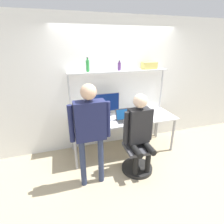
{
  "coord_description": "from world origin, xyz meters",
  "views": [
    {
      "loc": [
        -1.18,
        -2.64,
        2.18
      ],
      "look_at": [
        -0.38,
        -0.07,
        1.12
      ],
      "focal_mm": 28.0,
      "sensor_mm": 36.0,
      "label": 1
    }
  ],
  "objects_px": {
    "storage_box": "(149,66)",
    "cell_phone": "(135,119)",
    "person_seated": "(140,128)",
    "office_chair": "(137,155)",
    "bottle_purple": "(119,66)",
    "laptop": "(124,117)",
    "bottle_green": "(88,66)",
    "person_standing": "(90,124)",
    "monitor": "(106,103)"
  },
  "relations": [
    {
      "from": "bottle_green",
      "to": "bottle_purple",
      "type": "bearing_deg",
      "value": 0.0
    },
    {
      "from": "office_chair",
      "to": "bottle_green",
      "type": "height_order",
      "value": "bottle_green"
    },
    {
      "from": "cell_phone",
      "to": "bottle_green",
      "type": "bearing_deg",
      "value": 153.97
    },
    {
      "from": "office_chair",
      "to": "person_seated",
      "type": "bearing_deg",
      "value": -91.42
    },
    {
      "from": "bottle_purple",
      "to": "person_standing",
      "type": "bearing_deg",
      "value": -128.19
    },
    {
      "from": "monitor",
      "to": "bottle_green",
      "type": "bearing_deg",
      "value": 176.79
    },
    {
      "from": "cell_phone",
      "to": "person_standing",
      "type": "height_order",
      "value": "person_standing"
    },
    {
      "from": "cell_phone",
      "to": "bottle_green",
      "type": "xyz_separation_m",
      "value": [
        -0.83,
        0.41,
        1.02
      ]
    },
    {
      "from": "office_chair",
      "to": "bottle_green",
      "type": "xyz_separation_m",
      "value": [
        -0.66,
        0.9,
        1.49
      ]
    },
    {
      "from": "laptop",
      "to": "cell_phone",
      "type": "distance_m",
      "value": 0.25
    },
    {
      "from": "laptop",
      "to": "storage_box",
      "type": "xyz_separation_m",
      "value": [
        0.69,
        0.39,
        0.92
      ]
    },
    {
      "from": "laptop",
      "to": "storage_box",
      "type": "height_order",
      "value": "storage_box"
    },
    {
      "from": "storage_box",
      "to": "cell_phone",
      "type": "bearing_deg",
      "value": -137.93
    },
    {
      "from": "cell_phone",
      "to": "storage_box",
      "type": "relative_size",
      "value": 0.5
    },
    {
      "from": "storage_box",
      "to": "person_seated",
      "type": "bearing_deg",
      "value": -123.13
    },
    {
      "from": "office_chair",
      "to": "person_standing",
      "type": "xyz_separation_m",
      "value": [
        -0.84,
        -0.12,
        0.78
      ]
    },
    {
      "from": "laptop",
      "to": "storage_box",
      "type": "relative_size",
      "value": 0.98
    },
    {
      "from": "laptop",
      "to": "bottle_green",
      "type": "distance_m",
      "value": 1.19
    },
    {
      "from": "laptop",
      "to": "person_seated",
      "type": "bearing_deg",
      "value": -82.69
    },
    {
      "from": "bottle_purple",
      "to": "bottle_green",
      "type": "distance_m",
      "value": 0.62
    },
    {
      "from": "bottle_purple",
      "to": "storage_box",
      "type": "bearing_deg",
      "value": 0.0
    },
    {
      "from": "person_standing",
      "to": "bottle_green",
      "type": "bearing_deg",
      "value": 80.06
    },
    {
      "from": "person_standing",
      "to": "bottle_purple",
      "type": "bearing_deg",
      "value": 51.81
    },
    {
      "from": "person_seated",
      "to": "storage_box",
      "type": "bearing_deg",
      "value": 56.87
    },
    {
      "from": "person_seated",
      "to": "storage_box",
      "type": "xyz_separation_m",
      "value": [
        0.62,
        0.95,
        0.9
      ]
    },
    {
      "from": "monitor",
      "to": "person_seated",
      "type": "relative_size",
      "value": 0.41
    },
    {
      "from": "monitor",
      "to": "storage_box",
      "type": "distance_m",
      "value": 1.2
    },
    {
      "from": "storage_box",
      "to": "office_chair",
      "type": "bearing_deg",
      "value": -124.44
    },
    {
      "from": "person_seated",
      "to": "laptop",
      "type": "bearing_deg",
      "value": 97.31
    },
    {
      "from": "laptop",
      "to": "bottle_purple",
      "type": "relative_size",
      "value": 1.58
    },
    {
      "from": "cell_phone",
      "to": "storage_box",
      "type": "distance_m",
      "value": 1.15
    },
    {
      "from": "bottle_green",
      "to": "office_chair",
      "type": "bearing_deg",
      "value": -53.71
    },
    {
      "from": "cell_phone",
      "to": "person_standing",
      "type": "distance_m",
      "value": 1.22
    },
    {
      "from": "laptop",
      "to": "person_seated",
      "type": "distance_m",
      "value": 0.57
    },
    {
      "from": "cell_phone",
      "to": "bottle_green",
      "type": "distance_m",
      "value": 1.38
    },
    {
      "from": "person_standing",
      "to": "cell_phone",
      "type": "bearing_deg",
      "value": 31.24
    },
    {
      "from": "office_chair",
      "to": "person_seated",
      "type": "distance_m",
      "value": 0.56
    },
    {
      "from": "bottle_purple",
      "to": "storage_box",
      "type": "distance_m",
      "value": 0.66
    },
    {
      "from": "office_chair",
      "to": "person_standing",
      "type": "bearing_deg",
      "value": -172.13
    },
    {
      "from": "laptop",
      "to": "person_standing",
      "type": "bearing_deg",
      "value": -140.47
    },
    {
      "from": "monitor",
      "to": "bottle_green",
      "type": "height_order",
      "value": "bottle_green"
    },
    {
      "from": "laptop",
      "to": "bottle_purple",
      "type": "xyz_separation_m",
      "value": [
        0.03,
        0.39,
        0.93
      ]
    },
    {
      "from": "person_standing",
      "to": "bottle_green",
      "type": "xyz_separation_m",
      "value": [
        0.18,
        1.02,
        0.71
      ]
    },
    {
      "from": "monitor",
      "to": "office_chair",
      "type": "relative_size",
      "value": 0.62
    },
    {
      "from": "office_chair",
      "to": "laptop",
      "type": "bearing_deg",
      "value": 98.11
    },
    {
      "from": "monitor",
      "to": "storage_box",
      "type": "relative_size",
      "value": 1.92
    },
    {
      "from": "office_chair",
      "to": "cell_phone",
      "type": "bearing_deg",
      "value": 71.2
    },
    {
      "from": "storage_box",
      "to": "person_standing",
      "type": "bearing_deg",
      "value": -145.1
    },
    {
      "from": "person_standing",
      "to": "bottle_purple",
      "type": "distance_m",
      "value": 1.46
    },
    {
      "from": "person_seated",
      "to": "bottle_green",
      "type": "bearing_deg",
      "value": 124.85
    }
  ]
}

